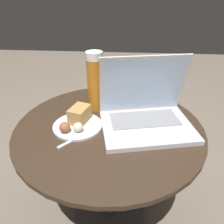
# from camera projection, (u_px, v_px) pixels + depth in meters

# --- Properties ---
(ground_plane) EXTENTS (6.00, 6.00, 0.00)m
(ground_plane) POSITION_uv_depth(u_px,v_px,m) (110.00, 211.00, 1.13)
(ground_plane) COLOR #726656
(table) EXTENTS (0.73, 0.73, 0.54)m
(table) POSITION_uv_depth(u_px,v_px,m) (109.00, 149.00, 0.92)
(table) COLOR #515156
(table) RESTS_ON ground_plane
(laptop) EXTENTS (0.38, 0.32, 0.26)m
(laptop) POSITION_uv_depth(u_px,v_px,m) (145.00, 112.00, 0.84)
(laptop) COLOR silver
(laptop) RESTS_ON table
(beer_glass) EXTENTS (0.07, 0.07, 0.25)m
(beer_glass) POSITION_uv_depth(u_px,v_px,m) (95.00, 82.00, 0.91)
(beer_glass) COLOR #C6701E
(beer_glass) RESTS_ON table
(snack_plate) EXTENTS (0.19, 0.19, 0.07)m
(snack_plate) POSITION_uv_depth(u_px,v_px,m) (78.00, 121.00, 0.84)
(snack_plate) COLOR silver
(snack_plate) RESTS_ON table
(fork) EXTENTS (0.12, 0.14, 0.00)m
(fork) POSITION_uv_depth(u_px,v_px,m) (81.00, 136.00, 0.79)
(fork) COLOR silver
(fork) RESTS_ON table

